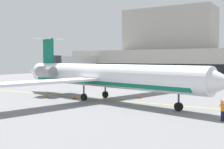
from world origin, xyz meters
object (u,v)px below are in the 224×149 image
(regional_jet, at_px, (100,76))
(baggage_tug, at_px, (74,77))
(pushback_tractor, at_px, (208,80))
(marshaller, at_px, (223,110))

(regional_jet, bearing_deg, baggage_tug, 135.63)
(pushback_tractor, bearing_deg, baggage_tug, -164.78)
(baggage_tug, relative_size, pushback_tractor, 0.98)
(baggage_tug, distance_m, pushback_tractor, 30.20)
(regional_jet, relative_size, pushback_tractor, 9.93)
(baggage_tug, distance_m, marshaller, 47.87)
(baggage_tug, bearing_deg, pushback_tractor, 15.22)
(regional_jet, height_order, marshaller, regional_jet)
(marshaller, bearing_deg, regional_jet, 162.20)
(regional_jet, distance_m, marshaller, 17.35)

